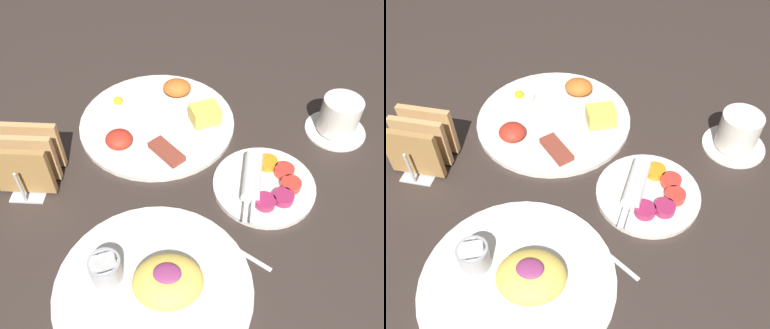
{
  "view_description": "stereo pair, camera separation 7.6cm",
  "coord_description": "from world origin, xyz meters",
  "views": [
    {
      "loc": [
        0.07,
        -0.48,
        0.59
      ],
      "look_at": [
        0.04,
        0.04,
        0.03
      ],
      "focal_mm": 40.0,
      "sensor_mm": 36.0,
      "label": 1
    },
    {
      "loc": [
        0.15,
        -0.47,
        0.59
      ],
      "look_at": [
        0.04,
        0.04,
        0.03
      ],
      "focal_mm": 40.0,
      "sensor_mm": 36.0,
      "label": 2
    }
  ],
  "objects": [
    {
      "name": "plate_breakfast",
      "position": [
        -0.03,
        0.18,
        0.01
      ],
      "size": [
        0.31,
        0.31,
        0.05
      ],
      "color": "silver",
      "rests_on": "ground_plane"
    },
    {
      "name": "ground_plane",
      "position": [
        0.0,
        0.0,
        0.0
      ],
      "size": [
        3.0,
        3.0,
        0.0
      ],
      "primitive_type": "plane",
      "color": "#332823"
    },
    {
      "name": "teaspoon",
      "position": [
        0.1,
        -0.1,
        0.0
      ],
      "size": [
        0.11,
        0.08,
        0.01
      ],
      "color": "silver",
      "rests_on": "ground_plane"
    },
    {
      "name": "coffee_cup",
      "position": [
        0.33,
        0.17,
        0.04
      ],
      "size": [
        0.12,
        0.12,
        0.08
      ],
      "color": "silver",
      "rests_on": "ground_plane"
    },
    {
      "name": "plate_condiments",
      "position": [
        0.17,
        0.02,
        0.01
      ],
      "size": [
        0.18,
        0.19,
        0.04
      ],
      "color": "silver",
      "rests_on": "ground_plane"
    },
    {
      "name": "plate_foreground",
      "position": [
        -0.0,
        -0.19,
        0.01
      ],
      "size": [
        0.29,
        0.29,
        0.06
      ],
      "color": "silver",
      "rests_on": "ground_plane"
    },
    {
      "name": "toast_rack",
      "position": [
        -0.24,
        0.02,
        0.05
      ],
      "size": [
        0.1,
        0.12,
        0.1
      ],
      "color": "#B7B7BC",
      "rests_on": "ground_plane"
    }
  ]
}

